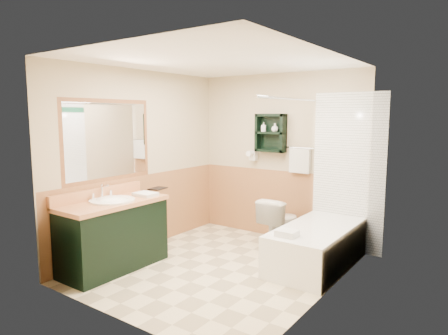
# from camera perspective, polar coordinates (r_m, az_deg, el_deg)

# --- Properties ---
(floor) EXTENTS (3.00, 3.00, 0.00)m
(floor) POSITION_cam_1_polar(r_m,az_deg,el_deg) (4.91, -0.75, -14.07)
(floor) COLOR beige
(floor) RESTS_ON ground
(back_wall) EXTENTS (2.60, 0.04, 2.40)m
(back_wall) POSITION_cam_1_polar(r_m,az_deg,el_deg) (5.89, 8.00, 1.53)
(back_wall) COLOR beige
(back_wall) RESTS_ON ground
(left_wall) EXTENTS (0.04, 3.00, 2.40)m
(left_wall) POSITION_cam_1_polar(r_m,az_deg,el_deg) (5.49, -11.96, 1.00)
(left_wall) COLOR beige
(left_wall) RESTS_ON ground
(right_wall) EXTENTS (0.04, 3.00, 2.40)m
(right_wall) POSITION_cam_1_polar(r_m,az_deg,el_deg) (3.98, 14.73, -1.51)
(right_wall) COLOR beige
(right_wall) RESTS_ON ground
(ceiling) EXTENTS (2.60, 3.00, 0.04)m
(ceiling) POSITION_cam_1_polar(r_m,az_deg,el_deg) (4.61, -0.81, 15.16)
(ceiling) COLOR white
(ceiling) RESTS_ON back_wall
(wainscot_left) EXTENTS (2.98, 2.98, 1.00)m
(wainscot_left) POSITION_cam_1_polar(r_m,az_deg,el_deg) (5.58, -11.52, -6.17)
(wainscot_left) COLOR tan
(wainscot_left) RESTS_ON left_wall
(wainscot_back) EXTENTS (2.58, 2.58, 1.00)m
(wainscot_back) POSITION_cam_1_polar(r_m,az_deg,el_deg) (5.98, 7.73, -5.18)
(wainscot_back) COLOR tan
(wainscot_back) RESTS_ON back_wall
(mirror_frame) EXTENTS (1.30, 1.30, 1.00)m
(mirror_frame) POSITION_cam_1_polar(r_m,az_deg,el_deg) (5.07, -16.25, 3.74)
(mirror_frame) COLOR brown
(mirror_frame) RESTS_ON left_wall
(mirror_glass) EXTENTS (1.20, 1.20, 0.90)m
(mirror_glass) POSITION_cam_1_polar(r_m,az_deg,el_deg) (5.07, -16.22, 3.74)
(mirror_glass) COLOR white
(mirror_glass) RESTS_ON left_wall
(tile_right) EXTENTS (1.50, 1.50, 2.10)m
(tile_right) POSITION_cam_1_polar(r_m,az_deg,el_deg) (4.72, 17.47, -2.07)
(tile_right) COLOR white
(tile_right) RESTS_ON right_wall
(tile_back) EXTENTS (0.95, 0.95, 2.10)m
(tile_back) POSITION_cam_1_polar(r_m,az_deg,el_deg) (5.48, 17.30, -0.77)
(tile_back) COLOR white
(tile_back) RESTS_ON back_wall
(tile_accent) EXTENTS (1.50, 1.50, 0.10)m
(tile_accent) POSITION_cam_1_polar(r_m,az_deg,el_deg) (4.66, 17.77, 8.30)
(tile_accent) COLOR #14482E
(tile_accent) RESTS_ON right_wall
(wall_shelf) EXTENTS (0.45, 0.15, 0.55)m
(wall_shelf) POSITION_cam_1_polar(r_m,az_deg,el_deg) (5.81, 6.66, 4.93)
(wall_shelf) COLOR black
(wall_shelf) RESTS_ON back_wall
(hair_dryer) EXTENTS (0.10, 0.24, 0.18)m
(hair_dryer) POSITION_cam_1_polar(r_m,az_deg,el_deg) (6.01, 4.22, 1.70)
(hair_dryer) COLOR white
(hair_dryer) RESTS_ON back_wall
(towel_bar) EXTENTS (0.40, 0.06, 0.40)m
(towel_bar) POSITION_cam_1_polar(r_m,az_deg,el_deg) (5.66, 10.85, 2.76)
(towel_bar) COLOR silver
(towel_bar) RESTS_ON back_wall
(curtain_rod) EXTENTS (0.03, 1.60, 0.03)m
(curtain_rod) POSITION_cam_1_polar(r_m,az_deg,el_deg) (4.94, 9.51, 9.65)
(curtain_rod) COLOR silver
(curtain_rod) RESTS_ON back_wall
(shower_curtain) EXTENTS (1.05, 1.05, 1.70)m
(shower_curtain) POSITION_cam_1_polar(r_m,az_deg,el_deg) (5.14, 10.16, 0.05)
(shower_curtain) COLOR beige
(shower_curtain) RESTS_ON curtain_rod
(vanity) EXTENTS (0.59, 1.28, 0.82)m
(vanity) POSITION_cam_1_polar(r_m,az_deg,el_deg) (4.93, -15.51, -9.25)
(vanity) COLOR black
(vanity) RESTS_ON ground
(bathtub) EXTENTS (0.73, 1.50, 0.48)m
(bathtub) POSITION_cam_1_polar(r_m,az_deg,el_deg) (5.00, 13.08, -10.91)
(bathtub) COLOR white
(bathtub) RESTS_ON ground
(toilet) EXTENTS (0.41, 0.71, 0.68)m
(toilet) POSITION_cam_1_polar(r_m,az_deg,el_deg) (5.55, 8.03, -7.85)
(toilet) COLOR white
(toilet) RESTS_ON ground
(counter_towel) EXTENTS (0.27, 0.21, 0.04)m
(counter_towel) POSITION_cam_1_polar(r_m,az_deg,el_deg) (5.03, -11.15, -3.77)
(counter_towel) COLOR silver
(counter_towel) RESTS_ON vanity
(vanity_book) EXTENTS (0.18, 0.05, 0.24)m
(vanity_book) POSITION_cam_1_polar(r_m,az_deg,el_deg) (5.46, -10.20, -1.82)
(vanity_book) COLOR black
(vanity_book) RESTS_ON vanity
(tub_towel) EXTENTS (0.22, 0.19, 0.07)m
(tub_towel) POSITION_cam_1_polar(r_m,az_deg,el_deg) (4.49, 8.99, -9.26)
(tub_towel) COLOR silver
(tub_towel) RESTS_ON bathtub
(soap_bottle_a) EXTENTS (0.11, 0.15, 0.06)m
(soap_bottle_a) POSITION_cam_1_polar(r_m,az_deg,el_deg) (5.86, 5.68, 5.43)
(soap_bottle_a) COLOR white
(soap_bottle_a) RESTS_ON wall_shelf
(soap_bottle_b) EXTENTS (0.13, 0.15, 0.10)m
(soap_bottle_b) POSITION_cam_1_polar(r_m,az_deg,el_deg) (5.77, 7.29, 5.54)
(soap_bottle_b) COLOR white
(soap_bottle_b) RESTS_ON wall_shelf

